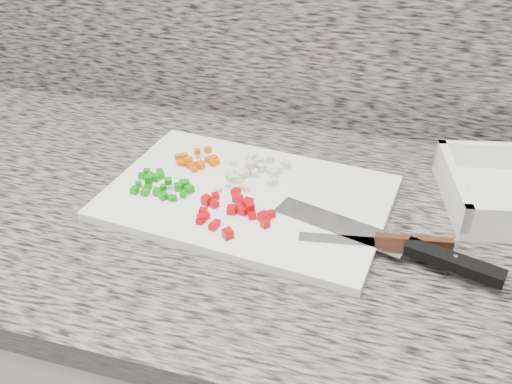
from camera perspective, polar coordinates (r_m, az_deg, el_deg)
countertop at (r=0.91m, az=-4.61°, el=-1.93°), size 3.96×0.64×0.04m
cutting_board at (r=0.89m, az=-0.87°, el=-0.55°), size 0.46×0.33×0.01m
carrot_pile at (r=0.96m, az=-5.86°, el=3.15°), size 0.08×0.08×0.02m
onion_pile at (r=0.94m, az=-0.24°, el=2.26°), size 0.10×0.09×0.02m
green_pepper_pile at (r=0.91m, az=-9.33°, el=0.76°), size 0.10×0.08×0.02m
red_pepper_pile at (r=0.84m, az=-2.36°, el=-1.91°), size 0.12×0.12×0.02m
garlic_pile at (r=0.89m, az=-2.12°, el=0.33°), size 0.05×0.05×0.01m
chef_knife at (r=0.80m, az=15.36°, el=-5.50°), size 0.32×0.12×0.02m
paring_knife at (r=0.81m, az=13.63°, el=-4.82°), size 0.21×0.05×0.02m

